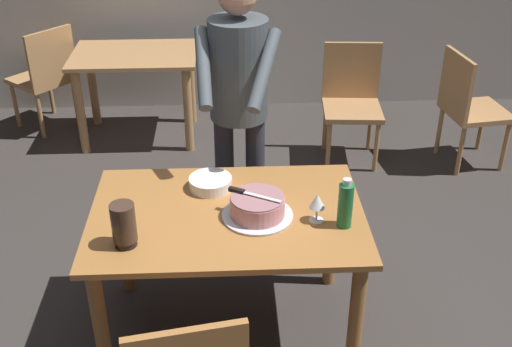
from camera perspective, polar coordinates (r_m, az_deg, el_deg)
ground_plane at (r=3.53m, az=-2.34°, el=-13.76°), size 14.00×14.00×0.00m
main_dining_table at (r=3.13m, az=-2.57°, el=-5.39°), size 1.32×0.89×0.75m
cake_on_platter at (r=3.00m, az=0.14°, el=-3.06°), size 0.34×0.34×0.11m
cake_knife at (r=2.99m, az=-1.10°, el=-1.69°), size 0.25×0.15×0.02m
plate_stack at (r=3.24m, az=-4.12°, el=-0.85°), size 0.22×0.22×0.06m
wine_glass_near at (r=2.95m, az=5.52°, el=-2.57°), size 0.08×0.08×0.14m
water_bottle at (r=2.93m, az=8.04°, el=-2.79°), size 0.07×0.07×0.25m
hurricane_lamp at (r=2.84m, az=-11.80°, el=-4.54°), size 0.11×0.11×0.21m
person_cutting_cake at (r=3.49m, az=-1.58°, el=6.96°), size 0.46×0.57×1.72m
background_table at (r=5.32m, az=-10.75°, el=8.94°), size 1.00×0.70×0.74m
background_chair_0 at (r=5.09m, az=18.54°, el=5.85°), size 0.50×0.50×0.90m
background_chair_2 at (r=4.99m, az=8.59°, el=6.66°), size 0.47×0.47×0.90m
background_chair_3 at (r=5.70m, az=-18.39°, el=8.43°), size 0.62×0.62×0.90m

